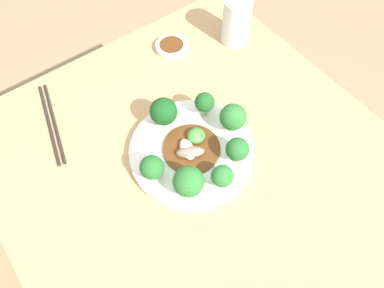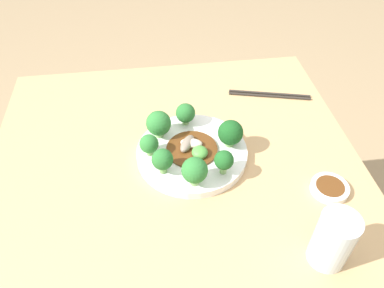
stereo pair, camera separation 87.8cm
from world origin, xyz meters
name	(u,v)px [view 1 (the left image)]	position (x,y,z in m)	size (l,w,h in m)	color
ground_plane	(198,259)	(0.00, 0.00, 0.00)	(8.00, 8.00, 0.00)	#9E8460
table	(200,226)	(0.00, 0.00, 0.35)	(0.86, 0.79, 0.71)	tan
plate	(192,151)	(0.04, 0.00, 0.72)	(0.26, 0.26, 0.02)	white
broccoli_north	(152,168)	(0.04, 0.10, 0.76)	(0.05, 0.05, 0.06)	#89B76B
broccoli_west	(221,177)	(-0.06, 0.00, 0.76)	(0.04, 0.04, 0.05)	#7AAD5B
broccoli_east	(164,112)	(0.13, 0.01, 0.77)	(0.06, 0.06, 0.07)	#70A356
broccoli_northwest	(189,182)	(-0.03, 0.06, 0.77)	(0.06, 0.06, 0.07)	#89B76B
broccoli_south	(233,117)	(0.03, -0.10, 0.77)	(0.06, 0.06, 0.07)	#89B76B
broccoli_southeast	(205,103)	(0.10, -0.08, 0.77)	(0.04, 0.04, 0.06)	#89B76B
broccoli_southwest	(237,150)	(-0.03, -0.06, 0.77)	(0.05, 0.05, 0.06)	#70A356
stirfry_center	(192,147)	(0.04, 0.00, 0.74)	(0.12, 0.12, 0.02)	#5B3314
drinking_glass	(236,21)	(0.25, -0.29, 0.77)	(0.07, 0.07, 0.12)	silver
chopsticks	(52,123)	(0.29, 0.20, 0.71)	(0.22, 0.08, 0.01)	#2D2823
sauce_dish	(172,46)	(0.32, -0.14, 0.72)	(0.08, 0.08, 0.02)	white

